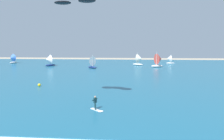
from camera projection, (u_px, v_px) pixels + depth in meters
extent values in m
cube|color=#1E607F|center=(123.00, 70.00, 60.77)|extent=(160.00, 90.00, 0.10)
cube|color=white|center=(95.00, 109.00, 23.78)|extent=(1.35, 1.25, 0.05)
cylinder|color=#143338|center=(95.00, 107.00, 23.52)|extent=(0.14, 0.14, 0.80)
cylinder|color=#143338|center=(95.00, 105.00, 23.94)|extent=(0.14, 0.14, 0.80)
cube|color=#143338|center=(95.00, 100.00, 23.64)|extent=(0.40, 0.42, 0.60)
sphere|color=tan|center=(95.00, 97.00, 23.59)|extent=(0.22, 0.22, 0.22)
cylinder|color=#143338|center=(93.00, 100.00, 23.53)|extent=(0.44, 0.40, 0.39)
cylinder|color=#143338|center=(96.00, 99.00, 23.84)|extent=(0.44, 0.40, 0.39)
ellipsoid|color=white|center=(101.00, 111.00, 23.11)|extent=(0.91, 0.92, 0.08)
ellipsoid|color=black|center=(63.00, 3.00, 25.16)|extent=(2.59, 2.31, 0.35)
ellipsoid|color=black|center=(87.00, 1.00, 24.04)|extent=(2.59, 2.31, 0.35)
ellipsoid|color=white|center=(157.00, 66.00, 69.18)|extent=(4.64, 3.11, 0.83)
cylinder|color=silver|center=(157.00, 58.00, 68.79)|extent=(0.14, 0.14, 4.40)
cone|color=#D84C3F|center=(159.00, 59.00, 69.13)|extent=(3.22, 4.16, 3.70)
ellipsoid|color=navy|center=(50.00, 65.00, 73.01)|extent=(3.59, 3.59, 0.71)
cylinder|color=silver|center=(51.00, 59.00, 72.85)|extent=(0.12, 0.12, 3.78)
cone|color=white|center=(48.00, 59.00, 72.34)|extent=(3.41, 3.42, 3.17)
ellipsoid|color=silver|center=(138.00, 64.00, 75.11)|extent=(4.26, 3.02, 0.76)
cylinder|color=silver|center=(137.00, 58.00, 74.90)|extent=(0.13, 0.13, 4.06)
cone|color=silver|center=(140.00, 59.00, 74.48)|extent=(3.08, 3.84, 3.41)
ellipsoid|color=navy|center=(92.00, 67.00, 65.94)|extent=(3.76, 3.23, 0.70)
cylinder|color=silver|center=(93.00, 61.00, 65.55)|extent=(0.12, 0.12, 3.72)
cone|color=white|center=(91.00, 61.00, 66.10)|extent=(3.16, 3.48, 3.13)
ellipsoid|color=white|center=(170.00, 63.00, 80.90)|extent=(3.37, 1.25, 0.63)
cylinder|color=silver|center=(171.00, 58.00, 80.64)|extent=(0.10, 0.10, 3.33)
cone|color=white|center=(169.00, 59.00, 80.69)|extent=(1.55, 2.85, 2.80)
ellipsoid|color=silver|center=(13.00, 62.00, 83.98)|extent=(2.29, 3.78, 0.67)
cylinder|color=silver|center=(13.00, 57.00, 83.86)|extent=(0.11, 0.11, 3.58)
cone|color=#3F72CC|center=(12.00, 58.00, 83.17)|extent=(3.35, 2.43, 3.01)
sphere|color=yellow|center=(39.00, 85.00, 37.09)|extent=(0.55, 0.55, 0.55)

